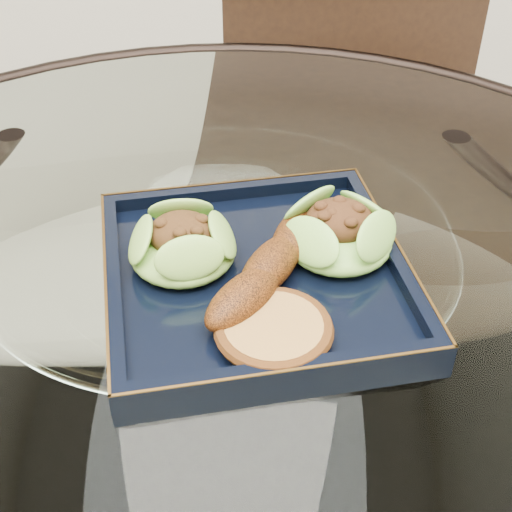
{
  "coord_description": "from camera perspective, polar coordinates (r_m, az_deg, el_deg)",
  "views": [
    {
      "loc": [
        0.04,
        -0.52,
        1.2
      ],
      "look_at": [
        0.03,
        -0.02,
        0.8
      ],
      "focal_mm": 50.0,
      "sensor_mm": 36.0,
      "label": 1
    }
  ],
  "objects": [
    {
      "name": "dining_table",
      "position": [
        0.79,
        -2.3,
        -10.78
      ],
      "size": [
        1.13,
        1.13,
        0.77
      ],
      "color": "white",
      "rests_on": "ground"
    },
    {
      "name": "dining_chair",
      "position": [
        1.24,
        7.65,
        9.39
      ],
      "size": [
        0.47,
        0.47,
        1.08
      ],
      "rotation": [
        0.0,
        0.0,
        -0.01
      ],
      "color": "black",
      "rests_on": "ground"
    },
    {
      "name": "navy_plate",
      "position": [
        0.65,
        -0.0,
        -2.05
      ],
      "size": [
        0.32,
        0.32,
        0.02
      ],
      "primitive_type": "cube",
      "rotation": [
        0.0,
        0.0,
        0.2
      ],
      "color": "black",
      "rests_on": "dining_table"
    },
    {
      "name": "lettuce_wrap_left",
      "position": [
        0.65,
        -5.9,
        0.71
      ],
      "size": [
        0.12,
        0.12,
        0.03
      ],
      "primitive_type": "ellipsoid",
      "rotation": [
        0.0,
        0.0,
        -0.24
      ],
      "color": "#579C2D",
      "rests_on": "navy_plate"
    },
    {
      "name": "lettuce_wrap_right",
      "position": [
        0.67,
        6.63,
        1.67
      ],
      "size": [
        0.13,
        0.13,
        0.04
      ],
      "primitive_type": "ellipsoid",
      "rotation": [
        0.0,
        0.0,
        0.41
      ],
      "color": "#5D9E2D",
      "rests_on": "navy_plate"
    },
    {
      "name": "roasted_plantain",
      "position": [
        0.63,
        1.19,
        -0.74
      ],
      "size": [
        0.12,
        0.18,
        0.03
      ],
      "primitive_type": "ellipsoid",
      "rotation": [
        0.0,
        0.0,
        1.08
      ],
      "color": "#642D0A",
      "rests_on": "navy_plate"
    },
    {
      "name": "crumb_patty",
      "position": [
        0.58,
        1.42,
        -6.04
      ],
      "size": [
        0.11,
        0.11,
        0.02
      ],
      "primitive_type": "cylinder",
      "rotation": [
        0.0,
        0.0,
        -0.38
      ],
      "color": "#BC823E",
      "rests_on": "navy_plate"
    }
  ]
}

